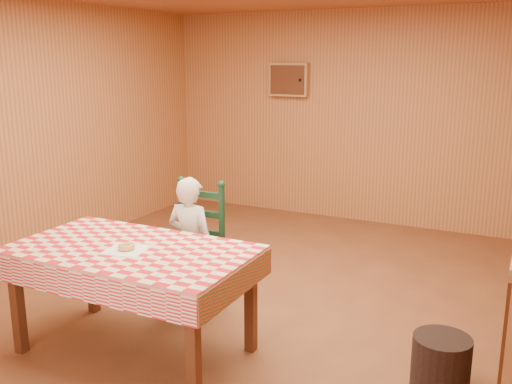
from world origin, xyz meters
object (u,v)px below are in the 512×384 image
dining_table (132,259)px  ladder_chair (195,251)px  seated_child (191,246)px  storage_bin (441,364)px

dining_table → ladder_chair: bearing=90.0°
seated_child → storage_bin: bearing=172.0°
seated_child → storage_bin: 2.05m
storage_bin → seated_child: bearing=172.0°
ladder_chair → storage_bin: size_ratio=3.01×
dining_table → storage_bin: bearing=12.7°
dining_table → seated_child: seated_child is taller
dining_table → storage_bin: dining_table is taller
ladder_chair → storage_bin: (2.00, -0.34, -0.32)m
dining_table → seated_child: bearing=90.0°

